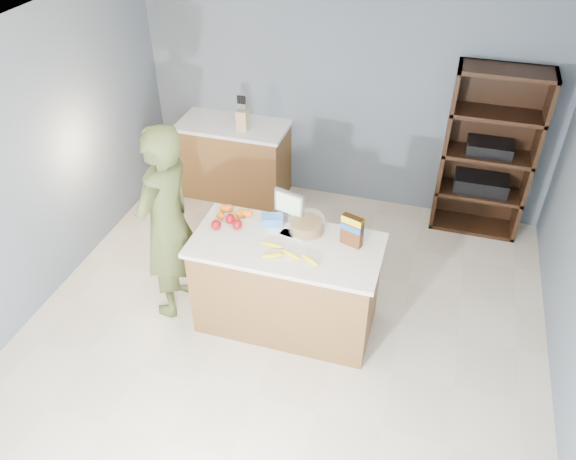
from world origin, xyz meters
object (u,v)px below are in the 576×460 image
(person, at_px, (167,225))
(tv, at_px, (289,205))
(counter_peninsula, at_px, (286,287))
(shelving_unit, at_px, (487,155))
(cereal_box, at_px, (352,229))

(person, xyz_separation_m, tv, (0.96, 0.38, 0.15))
(person, bearing_deg, counter_peninsula, 102.70)
(shelving_unit, xyz_separation_m, person, (-2.58, -2.11, 0.05))
(shelving_unit, distance_m, cereal_box, 2.18)
(cereal_box, bearing_deg, shelving_unit, 61.28)
(counter_peninsula, distance_m, tv, 0.72)
(person, xyz_separation_m, cereal_box, (1.54, 0.20, 0.14))
(person, relative_size, cereal_box, 6.80)
(counter_peninsula, distance_m, person, 1.15)
(counter_peninsula, height_order, shelving_unit, shelving_unit)
(tv, bearing_deg, cereal_box, -17.05)
(shelving_unit, xyz_separation_m, tv, (-1.62, -1.73, 0.19))
(tv, relative_size, cereal_box, 1.05)
(counter_peninsula, xyz_separation_m, person, (-1.03, -0.06, 0.50))
(shelving_unit, xyz_separation_m, cereal_box, (-1.04, -1.91, 0.19))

